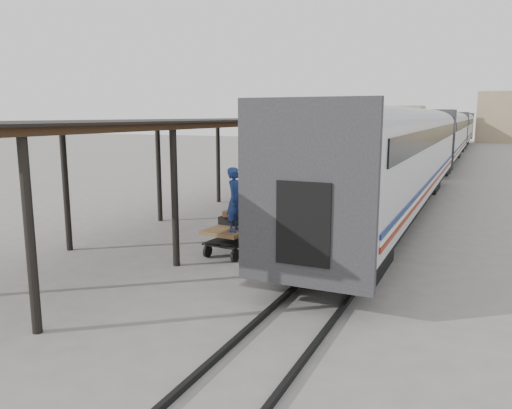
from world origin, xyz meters
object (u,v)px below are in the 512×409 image
Objects in this scene: pedestrian at (317,175)px; luggage_tug at (358,171)px; baggage_cart at (238,232)px; porter at (235,199)px.

luggage_tug is at bearing -85.02° from pedestrian.
baggage_cart is at bearing 111.35° from pedestrian.
baggage_cart is at bearing 16.14° from porter.
porter is 1.01× the size of pedestrian.
porter reaches higher than luggage_tug.
pedestrian is (-0.97, -5.88, 0.33)m from luggage_tug.
luggage_tug is at bearing 97.33° from baggage_cart.
pedestrian is (-1.65, 13.45, 0.30)m from baggage_cart.
baggage_cart is 19.34m from luggage_tug.
porter is 14.26m from pedestrian.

